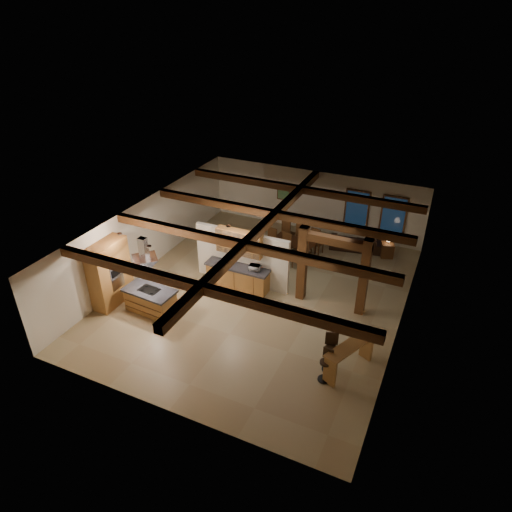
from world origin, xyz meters
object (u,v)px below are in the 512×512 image
Objects in this scene: kitchen_island at (151,300)px; bar_counter at (349,353)px; sofa at (356,242)px; dining_table at (293,248)px.

bar_counter is (7.07, 0.02, 0.20)m from kitchen_island.
sofa is at bearing 54.08° from kitchen_island.
sofa reaches higher than dining_table.
kitchen_island is at bearing 43.92° from sofa.
dining_table is at bearing 124.12° from bar_counter.
dining_table is (3.12, 5.84, -0.13)m from kitchen_island.
bar_counter is at bearing 92.23° from sofa.
sofa is (5.43, 7.49, -0.12)m from kitchen_island.
sofa is (2.31, 1.65, 0.01)m from dining_table.
kitchen_island is 7.07m from bar_counter.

